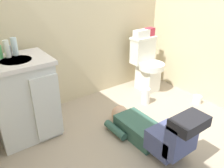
# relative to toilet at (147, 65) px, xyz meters

# --- Properties ---
(ground_plane) EXTENTS (3.08, 3.04, 0.04)m
(ground_plane) POSITION_rel_toilet_xyz_m (-0.88, -0.71, -0.39)
(ground_plane) COLOR tan
(wall_back) EXTENTS (2.74, 0.08, 2.40)m
(wall_back) POSITION_rel_toilet_xyz_m (-0.88, 0.35, 0.83)
(wall_back) COLOR #C8B993
(wall_back) RESTS_ON ground_plane
(wall_right) EXTENTS (0.08, 2.04, 2.40)m
(wall_right) POSITION_rel_toilet_xyz_m (0.45, -0.71, 0.83)
(wall_right) COLOR #C8B993
(wall_right) RESTS_ON ground_plane
(toilet) EXTENTS (0.36, 0.46, 0.75)m
(toilet) POSITION_rel_toilet_xyz_m (0.00, 0.00, 0.00)
(toilet) COLOR white
(toilet) RESTS_ON ground_plane
(vanity_cabinet) EXTENTS (0.60, 0.53, 0.82)m
(vanity_cabinet) POSITION_rel_toilet_xyz_m (-1.72, -0.04, 0.05)
(vanity_cabinet) COLOR silver
(vanity_cabinet) RESTS_ON ground_plane
(faucet) EXTENTS (0.02, 0.02, 0.10)m
(faucet) POSITION_rel_toilet_xyz_m (-1.72, 0.10, 0.50)
(faucet) COLOR silver
(faucet) RESTS_ON vanity_cabinet
(person_plumber) EXTENTS (0.39, 1.06, 0.52)m
(person_plumber) POSITION_rel_toilet_xyz_m (-0.82, -0.95, -0.19)
(person_plumber) COLOR #33594C
(person_plumber) RESTS_ON ground_plane
(tissue_box) EXTENTS (0.22, 0.11, 0.10)m
(tissue_box) POSITION_rel_toilet_xyz_m (-0.05, 0.09, 0.43)
(tissue_box) COLOR silver
(tissue_box) RESTS_ON toilet
(toiletry_bag) EXTENTS (0.12, 0.09, 0.11)m
(toiletry_bag) POSITION_rel_toilet_xyz_m (0.10, 0.09, 0.44)
(toiletry_bag) COLOR #B22D3F
(toiletry_bag) RESTS_ON toilet
(bottle_white) EXTENTS (0.05, 0.05, 0.16)m
(bottle_white) POSITION_rel_toilet_xyz_m (-1.76, 0.06, 0.53)
(bottle_white) COLOR white
(bottle_white) RESTS_ON vanity_cabinet
(bottle_clear) EXTENTS (0.06, 0.06, 0.17)m
(bottle_clear) POSITION_rel_toilet_xyz_m (-1.68, 0.08, 0.54)
(bottle_clear) COLOR silver
(bottle_clear) RESTS_ON vanity_cabinet
(paper_towel_roll) EXTENTS (0.11, 0.11, 0.21)m
(paper_towel_roll) POSITION_rel_toilet_xyz_m (-0.30, -0.32, -0.26)
(paper_towel_roll) COLOR white
(paper_towel_roll) RESTS_ON ground_plane
(toilet_paper_roll) EXTENTS (0.11, 0.11, 0.10)m
(toilet_paper_roll) POSITION_rel_toilet_xyz_m (0.25, -0.71, -0.32)
(toilet_paper_roll) COLOR white
(toilet_paper_roll) RESTS_ON ground_plane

